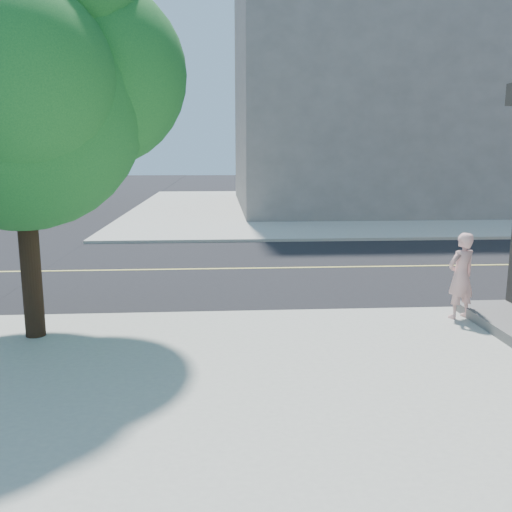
{
  "coord_description": "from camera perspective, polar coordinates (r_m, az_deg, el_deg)",
  "views": [
    {
      "loc": [
        3.81,
        -10.3,
        3.16
      ],
      "look_at": [
        4.47,
        -0.48,
        1.3
      ],
      "focal_mm": 38.32,
      "sensor_mm": 36.0,
      "label": 1
    }
  ],
  "objects": [
    {
      "name": "road_ew",
      "position": [
        15.61,
        -17.87,
        -1.48
      ],
      "size": [
        140.0,
        9.0,
        0.01
      ],
      "primitive_type": "cube",
      "color": "black",
      "rests_on": "ground"
    },
    {
      "name": "street_tree",
      "position": [
        9.64,
        -23.12,
        17.06
      ],
      "size": [
        4.95,
        4.5,
        6.58
      ],
      "rotation": [
        0.0,
        0.0,
        0.22
      ],
      "color": "black",
      "rests_on": "sidewalk_se"
    },
    {
      "name": "man_on_phone",
      "position": [
        10.79,
        20.61,
        -1.94
      ],
      "size": [
        0.69,
        0.58,
        1.61
      ],
      "primitive_type": "imported",
      "rotation": [
        0.0,
        0.0,
        3.52
      ],
      "color": "beige",
      "rests_on": "sidewalk_se"
    },
    {
      "name": "filler_ne",
      "position": [
        34.1,
        14.24,
        17.06
      ],
      "size": [
        18.0,
        16.0,
        14.0
      ],
      "primitive_type": "cube",
      "color": "slate",
      "rests_on": "sidewalk_ne"
    },
    {
      "name": "sidewalk_ne",
      "position": [
        33.39,
        13.13,
        5.1
      ],
      "size": [
        29.0,
        25.0,
        0.12
      ],
      "primitive_type": "cube",
      "color": "#AAAB9E",
      "rests_on": "ground"
    },
    {
      "name": "ground",
      "position": [
        11.43,
        -23.27,
        -6.24
      ],
      "size": [
        140.0,
        140.0,
        0.0
      ],
      "primitive_type": "plane",
      "color": "black",
      "rests_on": "ground"
    }
  ]
}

